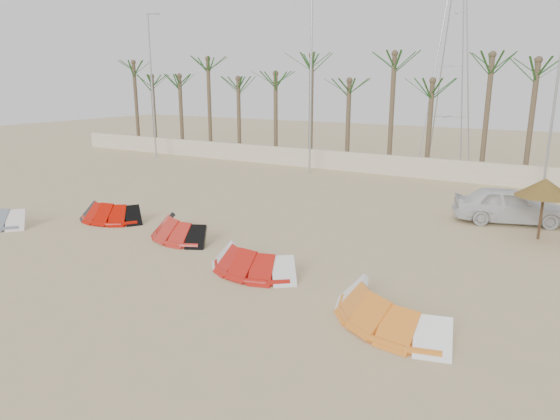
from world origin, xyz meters
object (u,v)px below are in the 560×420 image
Objects in this scene: kite_grey at (3,214)px; kite_red_left at (115,211)px; kite_orange at (392,306)px; parasol_left at (545,188)px; kite_red_mid at (183,227)px; car at (509,205)px; kite_red_right at (257,259)px.

kite_red_left is at bearing 37.39° from kite_grey.
parasol_left is (2.69, 9.56, 1.63)m from kite_orange.
car is (10.70, 8.84, 0.36)m from kite_red_mid.
kite_grey is at bearing -154.99° from parasol_left.
kite_red_right is at bearing -132.00° from parasol_left.
kite_red_mid and kite_orange have the same top height.
parasol_left is (16.30, 6.49, 1.64)m from kite_red_left.
kite_grey and kite_red_right have the same top height.
kite_red_left is at bearing 167.62° from kite_red_right.
kite_red_right is (8.73, -1.92, 0.00)m from kite_red_left.
kite_orange is at bearing 155.33° from car.
kite_red_right is 5.02m from kite_orange.
kite_grey is at bearing -175.72° from kite_red_right.
kite_grey and kite_orange have the same top height.
kite_grey is 21.85m from car.
kite_red_mid is 0.83× the size of kite_orange.
kite_grey is 0.79× the size of kite_orange.
kite_grey is 1.01× the size of kite_red_left.
kite_red_left and kite_red_mid have the same top height.
kite_red_right is at bearing 166.72° from kite_orange.
car is at bearing 124.36° from parasol_left.
kite_orange is (4.88, -1.15, 0.00)m from kite_red_right.
kite_red_left is at bearing 174.89° from kite_red_mid.
kite_red_mid is 4.72m from kite_red_right.
kite_red_left is 0.94× the size of kite_red_mid.
kite_orange is (17.34, -0.22, 0.00)m from kite_grey.
kite_orange is 11.61m from car.
kite_orange is at bearing -0.73° from kite_grey.
kite_orange is (13.61, -3.07, 0.00)m from kite_red_left.
kite_grey is 0.99× the size of kite_red_right.
parasol_left is 2.70m from car.
kite_orange is at bearing -16.04° from kite_red_mid.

